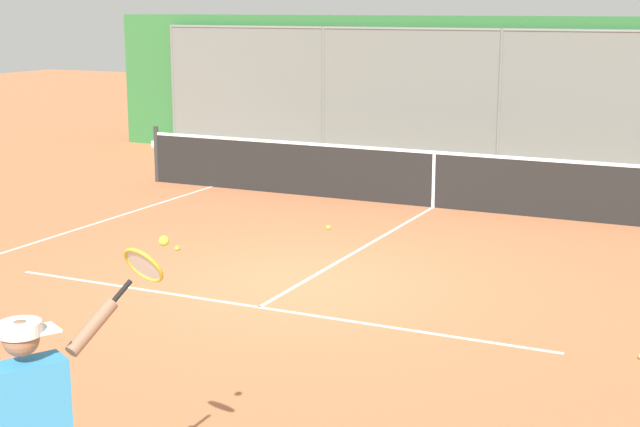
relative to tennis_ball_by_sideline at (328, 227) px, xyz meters
The scene contains 6 objects.
ground_plane 2.90m from the tennis_ball_by_sideline, 108.30° to the left, with size 60.00×60.00×0.00m, color #B76B42.
court_line_markings 4.19m from the tennis_ball_by_sideline, 102.53° to the left, with size 8.77×10.98×0.01m.
fence_backdrop 7.10m from the tennis_ball_by_sideline, 97.53° to the right, with size 18.78×1.37×3.11m.
tennis_net 2.45m from the tennis_ball_by_sideline, 112.18° to the right, with size 11.27×0.09×1.07m.
tennis_ball_by_sideline is the anchor object (origin of this frame).
tennis_ball_near_baseline 2.46m from the tennis_ball_by_sideline, 56.36° to the left, with size 0.07×0.07×0.07m, color #CCDB33.
Camera 1 is at (-5.03, 10.01, 3.33)m, focal length 53.54 mm.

